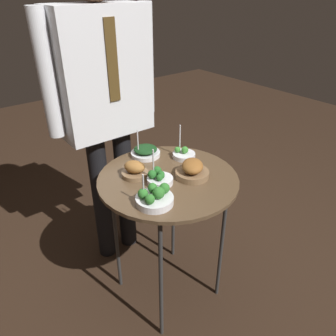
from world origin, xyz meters
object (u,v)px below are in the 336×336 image
(bowl_broccoli_back_right, at_px, (184,154))
(waiter_figure, at_px, (103,89))
(bowl_roast_center, at_px, (192,170))
(serving_cart, at_px, (168,187))
(bowl_broccoli_far_rim, at_px, (159,178))
(bowl_roast_front_center, at_px, (135,170))
(bowl_broccoli_back_left, at_px, (155,197))
(bowl_spinach_front_left, at_px, (145,152))

(bowl_broccoli_back_right, bearing_deg, waiter_figure, 121.08)
(bowl_roast_center, xyz_separation_m, bowl_broccoli_back_right, (0.10, 0.18, -0.02))
(serving_cart, distance_m, bowl_broccoli_far_rim, 0.11)
(bowl_roast_center, xyz_separation_m, bowl_roast_front_center, (-0.21, 0.18, -0.00))
(bowl_broccoli_far_rim, bearing_deg, bowl_broccoli_back_left, -133.49)
(bowl_broccoli_far_rim, bearing_deg, bowl_broccoli_back_right, 25.56)
(bowl_spinach_front_left, height_order, bowl_broccoli_far_rim, bowl_broccoli_far_rim)
(bowl_spinach_front_left, distance_m, bowl_broccoli_back_right, 0.20)
(bowl_roast_center, distance_m, bowl_roast_front_center, 0.27)
(bowl_broccoli_back_left, height_order, bowl_roast_front_center, bowl_broccoli_back_left)
(bowl_broccoli_back_left, relative_size, bowl_roast_front_center, 1.26)
(bowl_broccoli_back_left, xyz_separation_m, bowl_roast_front_center, (0.06, 0.24, 0.00))
(bowl_spinach_front_left, relative_size, bowl_roast_front_center, 1.22)
(bowl_broccoli_back_left, height_order, bowl_broccoli_back_right, bowl_broccoli_back_right)
(bowl_spinach_front_left, xyz_separation_m, bowl_broccoli_back_right, (0.15, -0.14, -0.00))
(serving_cart, height_order, bowl_roast_center, bowl_roast_center)
(bowl_broccoli_back_left, xyz_separation_m, bowl_spinach_front_left, (0.22, 0.38, -0.01))
(waiter_figure, bearing_deg, bowl_spinach_front_left, -70.98)
(serving_cart, height_order, bowl_broccoli_back_right, bowl_broccoli_back_right)
(bowl_roast_center, bearing_deg, bowl_spinach_front_left, 99.10)
(serving_cart, bearing_deg, waiter_figure, 94.90)
(bowl_roast_center, xyz_separation_m, waiter_figure, (-0.14, 0.56, 0.29))
(serving_cart, distance_m, bowl_broccoli_back_right, 0.23)
(bowl_roast_center, distance_m, waiter_figure, 0.65)
(bowl_broccoli_back_left, distance_m, bowl_broccoli_back_right, 0.44)
(bowl_broccoli_back_right, bearing_deg, bowl_spinach_front_left, 136.65)
(serving_cart, relative_size, waiter_figure, 0.45)
(bowl_broccoli_back_left, bearing_deg, bowl_broccoli_far_rim, 46.51)
(bowl_broccoli_far_rim, relative_size, waiter_figure, 0.10)
(bowl_spinach_front_left, xyz_separation_m, waiter_figure, (-0.09, 0.25, 0.30))
(bowl_broccoli_back_right, bearing_deg, serving_cart, -150.53)
(bowl_roast_front_center, bearing_deg, bowl_broccoli_far_rim, -66.76)
(bowl_broccoli_back_right, relative_size, bowl_roast_front_center, 1.36)
(bowl_roast_front_center, bearing_deg, waiter_figure, 79.05)
(bowl_broccoli_back_right, bearing_deg, bowl_roast_center, -118.98)
(bowl_roast_center, bearing_deg, waiter_figure, 103.56)
(bowl_roast_center, distance_m, bowl_broccoli_back_left, 0.28)
(bowl_roast_center, relative_size, waiter_figure, 0.10)
(serving_cart, bearing_deg, bowl_roast_front_center, 137.60)
(serving_cart, bearing_deg, bowl_broccoli_back_left, -143.26)
(serving_cart, xyz_separation_m, bowl_roast_center, (0.09, -0.07, 0.10))
(bowl_broccoli_back_right, distance_m, bowl_broccoli_far_rim, 0.28)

